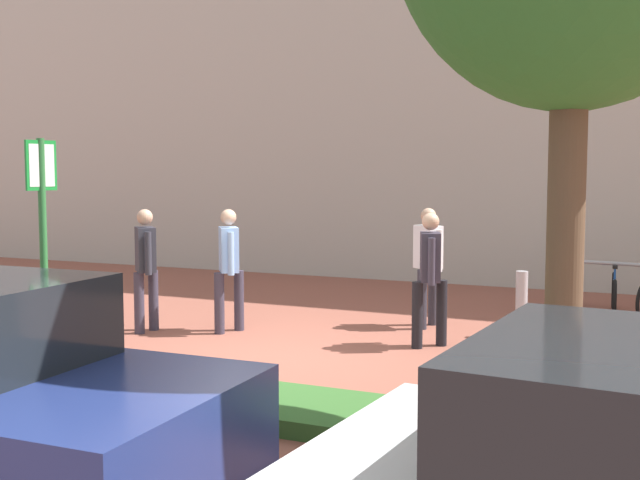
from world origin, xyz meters
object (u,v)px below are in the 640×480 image
parking_sign_post (43,225)px  bike_at_sign (63,347)px  person_shirt_white (229,262)px  person_suited_navy (146,262)px  bollard_steel (521,304)px  person_casual_tan (428,259)px  person_suited_dark (430,271)px

parking_sign_post → bike_at_sign: 1.35m
bike_at_sign → person_shirt_white: (0.37, 2.88, 0.63)m
person_suited_navy → person_shirt_white: bearing=23.4°
person_shirt_white → person_suited_navy: (-1.06, -0.46, 0.00)m
bollard_steel → person_casual_tan: size_ratio=0.52×
person_shirt_white → bollard_steel: bearing=19.5°
parking_sign_post → bike_at_sign: (0.02, 0.23, -1.33)m
bollard_steel → person_casual_tan: bearing=173.8°
bike_at_sign → person_shirt_white: size_ratio=0.92×
parking_sign_post → person_suited_dark: size_ratio=1.50×
parking_sign_post → bollard_steel: size_ratio=2.87×
parking_sign_post → person_suited_navy: bearing=104.4°
person_shirt_white → person_suited_navy: size_ratio=1.00×
person_suited_dark → parking_sign_post: bearing=-133.8°
bollard_steel → person_casual_tan: 1.47m
parking_sign_post → person_suited_navy: (-0.68, 2.65, -0.70)m
bike_at_sign → parking_sign_post: bearing=-94.2°
person_suited_dark → person_shirt_white: (-2.82, -0.23, 0.00)m
bollard_steel → person_suited_dark: bearing=-131.0°
person_suited_dark → person_suited_navy: 3.94m
bollard_steel → parking_sign_post: bearing=-133.1°
bollard_steel → person_shirt_white: 4.04m
person_suited_dark → person_suited_navy: bearing=-169.9°
parking_sign_post → person_suited_dark: 4.68m
bike_at_sign → person_suited_navy: (-0.70, 2.42, 0.63)m
person_casual_tan → parking_sign_post: bearing=-121.4°
bollard_steel → person_suited_navy: person_suited_navy is taller
parking_sign_post → person_suited_dark: parking_sign_post is taller
parking_sign_post → person_casual_tan: (2.81, 4.60, -0.70)m
person_suited_dark → person_casual_tan: 1.31m
bollard_steel → person_suited_dark: (-0.96, -1.11, 0.53)m
person_casual_tan → person_suited_navy: same height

